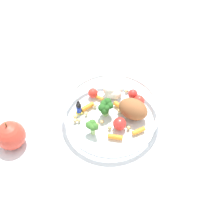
{
  "coord_description": "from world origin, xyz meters",
  "views": [
    {
      "loc": [
        -0.22,
        -0.39,
        0.59
      ],
      "look_at": [
        0.0,
        0.01,
        0.03
      ],
      "focal_mm": 48.74,
      "sensor_mm": 36.0,
      "label": 1
    }
  ],
  "objects": [
    {
      "name": "food_container",
      "position": [
        0.01,
        0.02,
        0.03
      ],
      "size": [
        0.24,
        0.24,
        0.06
      ],
      "color": "white",
      "rests_on": "ground_plane"
    },
    {
      "name": "folded_napkin",
      "position": [
        0.16,
        -0.13,
        0.0
      ],
      "size": [
        0.16,
        0.17,
        0.01
      ],
      "primitive_type": "cube",
      "rotation": [
        0.0,
        0.0,
        0.5
      ],
      "color": "white",
      "rests_on": "ground_plane"
    },
    {
      "name": "loose_apple",
      "position": [
        -0.23,
        0.06,
        0.03
      ],
      "size": [
        0.07,
        0.07,
        0.08
      ],
      "color": "#BC3828",
      "rests_on": "ground_plane"
    },
    {
      "name": "ground_plane",
      "position": [
        0.0,
        0.0,
        0.0
      ],
      "size": [
        2.4,
        2.4,
        0.0
      ],
      "primitive_type": "plane",
      "color": "white"
    }
  ]
}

